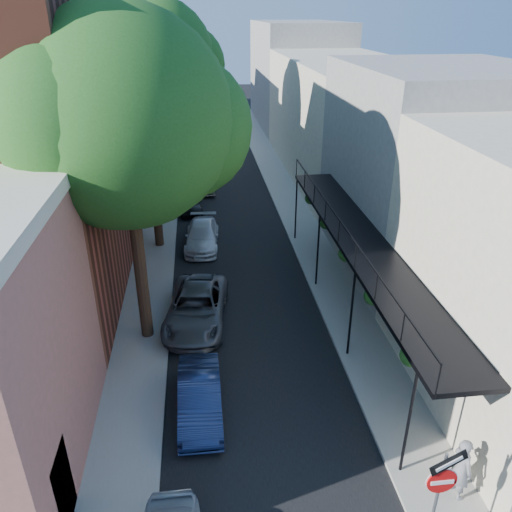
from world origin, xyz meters
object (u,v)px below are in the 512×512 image
object	(u,v)px
parked_car_b	(200,397)
parked_car_c	(197,308)
parked_car_f	(203,182)
oak_mid	(156,106)
oak_near	(139,122)
parked_car_d	(202,236)
sign_post	(441,485)
oak_far	(164,60)
parked_car_e	(190,202)
pedestrian	(461,468)

from	to	relation	value
parked_car_b	parked_car_c	distance (m)	4.93
parked_car_f	oak_mid	bearing A→B (deg)	-108.67
oak_near	parked_car_d	size ratio (longest dim) A/B	2.81
oak_near	sign_post	bearing A→B (deg)	-54.91
sign_post	parked_car_c	bearing A→B (deg)	117.54
oak_far	parked_car_b	distance (m)	22.81
parked_car_d	parked_car_f	world-z (taller)	parked_car_f
sign_post	parked_car_d	size ratio (longest dim) A/B	0.74
parked_car_c	parked_car_b	bearing A→B (deg)	-82.28
oak_far	parked_car_e	world-z (taller)	oak_far
oak_mid	parked_car_d	xyz separation A→B (m)	(1.81, -0.45, -6.47)
oak_near	pedestrian	size ratio (longest dim) A/B	6.41
sign_post	parked_car_e	xyz separation A→B (m)	(-5.40, 21.97, -1.47)
parked_car_d	oak_mid	bearing A→B (deg)	170.06
pedestrian	parked_car_c	bearing A→B (deg)	29.37
parked_car_e	parked_car_f	size ratio (longest dim) A/B	0.88
sign_post	parked_car_f	world-z (taller)	sign_post
parked_car_f	parked_car_d	bearing A→B (deg)	-96.67
sign_post	oak_near	world-z (taller)	oak_near
oak_far	parked_car_c	size ratio (longest dim) A/B	2.48
parked_car_f	pedestrian	world-z (taller)	pedestrian
parked_car_c	pedestrian	distance (m)	10.71
oak_far	parked_car_d	size ratio (longest dim) A/B	2.93
oak_far	parked_car_c	distance (m)	18.23
sign_post	oak_far	world-z (taller)	oak_far
oak_near	parked_car_e	xyz separation A→B (m)	(1.12, 12.69, -7.32)
sign_post	oak_near	distance (m)	12.77
oak_mid	parked_car_b	bearing A→B (deg)	-83.04
parked_car_b	pedestrian	bearing A→B (deg)	-30.44
parked_car_b	pedestrian	size ratio (longest dim) A/B	2.04
oak_near	pedestrian	world-z (taller)	oak_near
oak_near	parked_car_f	size ratio (longest dim) A/B	3.07
oak_near	pedestrian	xyz separation A→B (m)	(7.77, -8.12, -6.87)
oak_near	parked_car_d	world-z (taller)	oak_near
oak_near	parked_car_b	bearing A→B (deg)	-71.73
parked_car_e	parked_car_f	world-z (taller)	parked_car_f
oak_mid	parked_car_f	distance (m)	10.88
sign_post	parked_car_b	distance (m)	7.16
parked_car_b	parked_car_d	world-z (taller)	parked_car_b
parked_car_c	parked_car_f	size ratio (longest dim) A/B	1.29
parked_car_d	parked_car_f	xyz separation A→B (m)	(0.21, 8.97, 0.03)
oak_far	parked_car_f	bearing A→B (deg)	-14.67
sign_post	parked_car_b	xyz separation A→B (m)	(-5.06, 4.86, -1.44)
oak_near	parked_car_d	bearing A→B (deg)	76.82
oak_far	pedestrian	bearing A→B (deg)	-72.84
oak_mid	pedestrian	world-z (taller)	oak_mid
oak_near	parked_car_f	distance (m)	18.13
parked_car_d	oak_near	bearing A→B (deg)	-99.29
oak_far	parked_car_b	xyz separation A→B (m)	(1.45, -21.44, -7.66)
oak_near	parked_car_b	size ratio (longest dim) A/B	3.14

